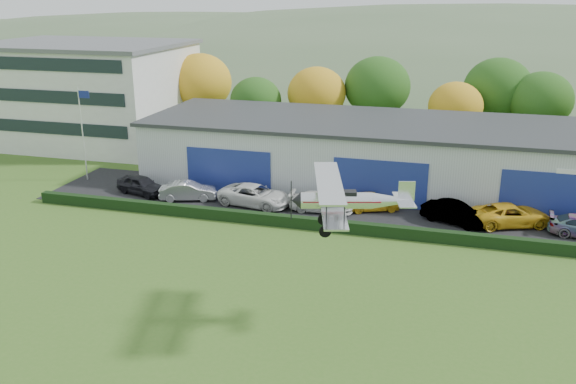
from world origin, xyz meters
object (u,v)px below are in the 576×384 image
(car_0, at_px, (142,185))
(car_5, at_px, (455,213))
(car_3, at_px, (322,202))
(car_6, at_px, (511,215))
(biplane, at_px, (347,199))
(car_2, at_px, (255,195))
(flagpole, at_px, (83,125))
(car_4, at_px, (371,201))
(office_block, at_px, (86,92))
(hangar, at_px, (389,153))
(car_1, at_px, (188,191))

(car_0, xyz_separation_m, car_5, (24.14, 0.02, 0.01))
(car_0, bearing_deg, car_3, -73.15)
(car_6, distance_m, biplane, 18.76)
(car_2, height_order, biplane, biplane)
(flagpole, distance_m, biplane, 30.65)
(car_6, bearing_deg, flagpole, 66.14)
(car_3, xyz_separation_m, car_4, (3.50, 1.15, 0.03))
(office_block, height_order, car_2, office_block)
(car_4, bearing_deg, car_0, 71.13)
(car_5, bearing_deg, car_0, 113.97)
(car_5, bearing_deg, flagpole, 109.79)
(hangar, xyz_separation_m, biplane, (0.47, -23.12, 3.70))
(office_block, distance_m, car_6, 44.92)
(car_0, bearing_deg, car_5, -72.98)
(hangar, relative_size, car_1, 9.32)
(car_1, bearing_deg, car_6, -105.43)
(office_block, bearing_deg, hangar, -12.01)
(hangar, height_order, car_3, hangar)
(hangar, distance_m, car_3, 9.31)
(car_0, relative_size, car_1, 1.00)
(car_2, xyz_separation_m, car_5, (14.57, 0.15, -0.02))
(car_4, xyz_separation_m, car_6, (9.69, -0.43, 0.04))
(car_0, distance_m, car_4, 18.21)
(hangar, bearing_deg, biplane, -88.83)
(flagpole, distance_m, car_3, 21.48)
(car_5, xyz_separation_m, car_6, (3.73, 0.67, 0.00))
(office_block, xyz_separation_m, biplane, (33.47, -30.14, 1.14))
(car_0, bearing_deg, car_6, -71.61)
(hangar, distance_m, flagpole, 25.68)
(car_3, bearing_deg, car_4, -74.63)
(car_1, xyz_separation_m, car_5, (19.96, 0.36, 0.03))
(car_6, relative_size, biplane, 0.83)
(office_block, distance_m, car_4, 35.79)
(car_3, height_order, biplane, biplane)
(car_2, bearing_deg, office_block, 66.78)
(car_0, relative_size, biplane, 0.67)
(hangar, bearing_deg, car_6, -38.97)
(biplane, bearing_deg, flagpole, 130.85)
(car_6, bearing_deg, office_block, 49.73)
(car_6, bearing_deg, car_3, 71.82)
(office_block, bearing_deg, car_2, -32.61)
(car_1, xyz_separation_m, car_3, (10.50, 0.31, -0.03))
(office_block, xyz_separation_m, car_2, (23.98, -15.34, -4.39))
(hangar, distance_m, car_1, 16.85)
(car_3, bearing_deg, car_0, 87.10)
(car_6, height_order, biplane, biplane)
(car_0, distance_m, biplane, 24.84)
(car_4, bearing_deg, car_5, -122.80)
(hangar, xyz_separation_m, flagpole, (-24.88, -5.98, 2.13))
(hangar, bearing_deg, car_3, -115.43)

